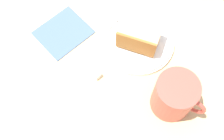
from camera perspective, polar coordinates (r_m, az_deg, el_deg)
ground_plane at (r=73.73cm, az=1.89°, el=-1.05°), size 149.73×149.73×2.11cm
small_plate at (r=76.22cm, az=5.26°, el=5.61°), size 18.93×18.93×1.82cm
cake_slice at (r=73.07cm, az=5.43°, el=6.82°), size 11.90×11.97×6.73cm
tea_mug at (r=66.16cm, az=12.38°, el=-5.06°), size 9.61×11.37×10.88cm
teaspoon at (r=68.29cm, az=-1.52°, el=-10.40°), size 14.00×3.20×0.80cm
folded_napkin at (r=79.27cm, az=-9.72°, el=7.46°), size 16.06×15.03×0.60cm
sugar_cube at (r=71.73cm, az=-3.05°, el=-1.02°), size 2.10×2.10×1.69cm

